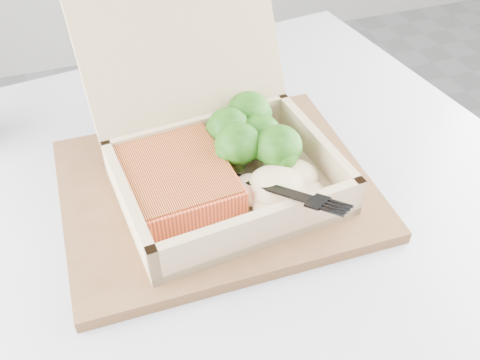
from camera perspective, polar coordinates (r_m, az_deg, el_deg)
name	(u,v)px	position (r m, az deg, el deg)	size (l,w,h in m)	color
cafe_table	(234,306)	(0.71, -0.69, -13.32)	(0.80, 0.80, 0.70)	black
serving_tray	(216,188)	(0.58, -2.58, -0.88)	(0.32, 0.26, 0.01)	brown
takeout_container	(212,134)	(0.56, -3.05, 4.89)	(0.24, 0.27, 0.19)	#9E895F
salmon_fillet	(174,175)	(0.55, -7.03, 0.55)	(0.11, 0.14, 0.03)	orange
broccoli_pile	(260,138)	(0.59, 2.17, 4.54)	(0.12, 0.12, 0.04)	#317A1B
mashed_potatoes	(276,187)	(0.54, 3.86, -0.72)	(0.10, 0.08, 0.03)	beige
plastic_fork	(255,179)	(0.52, 1.63, 0.13)	(0.08, 0.13, 0.03)	black
receipt	(143,119)	(0.70, -10.27, 6.42)	(0.08, 0.14, 0.00)	silver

